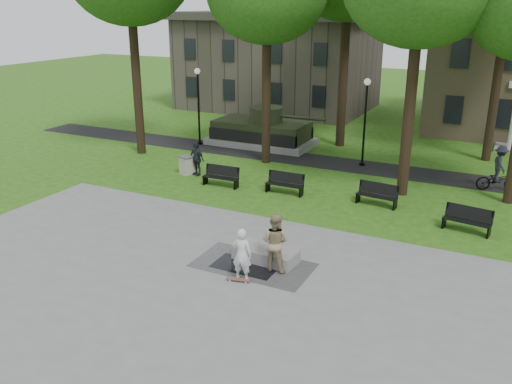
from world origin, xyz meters
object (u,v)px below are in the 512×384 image
friend_watching (275,242)px  skateboarder (242,254)px  park_bench_0 (221,176)px  concrete_block (266,254)px  cyclist (499,172)px  trash_bin (187,165)px

friend_watching → skateboarder: bearing=61.3°
skateboarder → park_bench_0: 9.62m
concrete_block → park_bench_0: 8.40m
friend_watching → cyclist: cyclist is taller
concrete_block → trash_bin: size_ratio=2.29×
skateboarder → cyclist: size_ratio=0.82×
skateboarder → friend_watching: friend_watching is taller
concrete_block → park_bench_0: park_bench_0 is taller
concrete_block → park_bench_0: bearing=130.5°
concrete_block → friend_watching: friend_watching is taller
concrete_block → cyclist: (6.59, 11.68, 0.64)m
park_bench_0 → trash_bin: size_ratio=1.89×
cyclist → trash_bin: size_ratio=2.25×
skateboarder → friend_watching: (0.64, 1.11, 0.11)m
friend_watching → concrete_block: bearing=-39.4°
cyclist → skateboarder: bearing=132.3°
skateboarder → park_bench_0: skateboarder is taller
cyclist → friend_watching: bearing=132.6°
park_bench_0 → trash_bin: (-2.59, 0.88, -0.04)m
park_bench_0 → cyclist: bearing=21.6°
concrete_block → skateboarder: size_ratio=1.24×
concrete_block → trash_bin: trash_bin is taller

